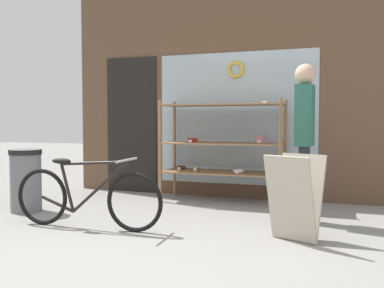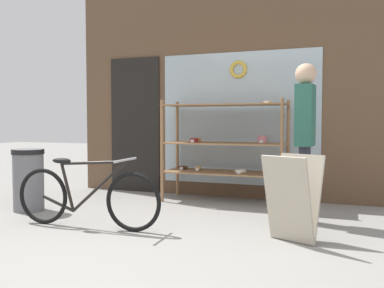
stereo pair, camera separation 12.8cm
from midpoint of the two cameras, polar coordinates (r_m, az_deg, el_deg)
The scene contains 7 objects.
ground_plane at distance 3.71m, azimuth -9.40°, elevation -14.44°, with size 30.00×30.00×0.00m, color gray.
storefront_facade at distance 6.32m, azimuth 3.18°, elevation 6.84°, with size 4.76×0.13×3.14m.
display_case at distance 5.87m, azimuth 3.44°, elevation 0.17°, with size 1.68×0.59×1.40m.
bicycle at distance 4.60m, azimuth -14.73°, elevation -6.82°, with size 1.68×0.46×0.74m.
sandwich_board at distance 4.07m, azimuth 12.66°, elevation -7.01°, with size 0.56×0.52×0.80m.
pedestrian at distance 4.81m, azimuth 14.05°, elevation 2.01°, with size 0.23×0.33×1.73m.
trash_bin at distance 5.66m, azimuth -21.89°, elevation -4.27°, with size 0.39×0.39×0.77m.
Camera 1 is at (1.65, -3.12, 1.11)m, focal length 40.00 mm.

